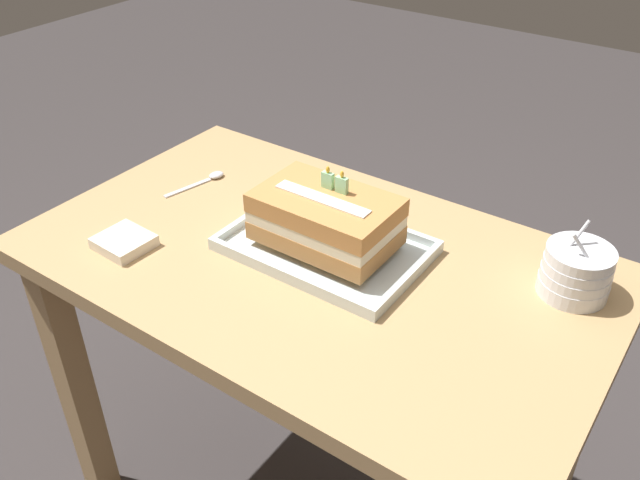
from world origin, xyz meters
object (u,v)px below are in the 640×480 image
at_px(birthday_cake, 326,218).
at_px(bowl_stack, 576,272).
at_px(serving_spoon_near_tray, 210,178).
at_px(napkin_pile, 124,242).
at_px(foil_tray, 326,247).

distance_m(birthday_cake, bowl_stack, 0.44).
relative_size(bowl_stack, serving_spoon_near_tray, 0.88).
distance_m(bowl_stack, napkin_pile, 0.81).
xyz_separation_m(bowl_stack, napkin_pile, (-0.73, -0.35, -0.03)).
height_order(birthday_cake, serving_spoon_near_tray, birthday_cake).
bearing_deg(foil_tray, bowl_stack, 18.75).
bearing_deg(serving_spoon_near_tray, bowl_stack, 4.86).
relative_size(birthday_cake, napkin_pile, 2.50).
bearing_deg(bowl_stack, serving_spoon_near_tray, -175.14).
bearing_deg(napkin_pile, bowl_stack, 25.50).
height_order(foil_tray, birthday_cake, birthday_cake).
height_order(foil_tray, bowl_stack, bowl_stack).
xyz_separation_m(foil_tray, napkin_pile, (-0.31, -0.21, 0.00)).
relative_size(foil_tray, serving_spoon_near_tray, 2.43).
xyz_separation_m(serving_spoon_near_tray, napkin_pile, (0.05, -0.28, 0.01)).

